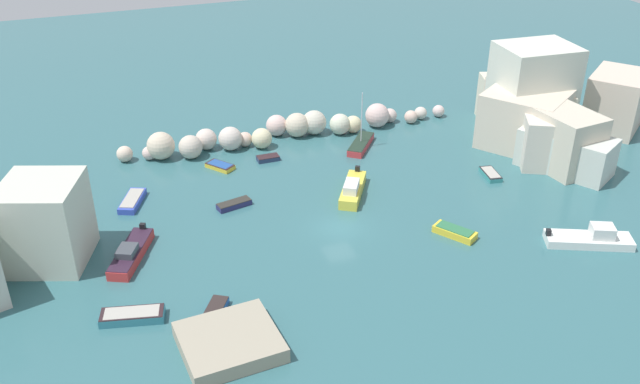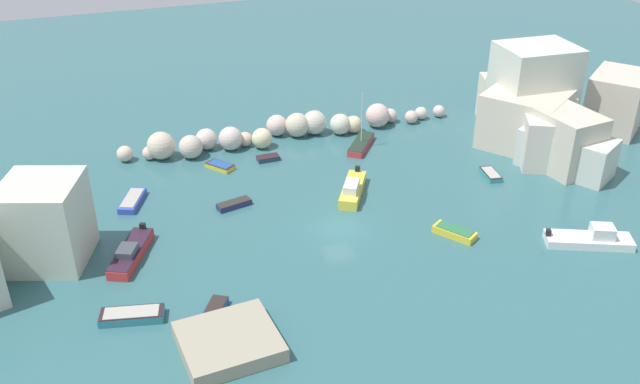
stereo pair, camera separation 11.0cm
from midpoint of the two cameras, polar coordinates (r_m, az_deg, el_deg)
name	(u,v)px [view 2 (the right image)]	position (r m, az deg, el deg)	size (l,w,h in m)	color
cove_water	(339,228)	(57.96, 1.66, -2.96)	(160.00, 160.00, 0.00)	#33646A
cliff_headland_right	(545,112)	(75.86, 18.07, 6.26)	(21.47, 20.18, 9.75)	beige
rock_breakwater	(277,131)	(72.98, -3.53, 5.06)	(36.31, 4.71, 2.79)	beige
stone_dock	(229,342)	(46.01, -7.45, -12.16)	(6.15, 5.69, 1.08)	#9F9680
moored_boat_0	(353,189)	(62.50, 2.75, 0.23)	(4.56, 6.04, 1.73)	yellow
moored_boat_1	(220,166)	(68.15, -8.18, 2.15)	(2.74, 3.05, 0.48)	yellow
moored_boat_2	(132,315)	(49.68, -15.19, -9.79)	(4.57, 2.51, 0.68)	teal
moored_boat_3	(591,239)	(59.65, 21.50, -3.60)	(7.04, 4.71, 1.74)	white
moored_boat_4	(132,201)	(63.49, -15.16, -0.69)	(2.95, 4.29, 0.62)	blue
moored_boat_5	(215,309)	(49.17, -8.56, -9.53)	(2.31, 2.76, 0.55)	blue
moored_boat_6	(234,204)	(61.27, -7.05, -1.00)	(3.20, 1.68, 0.53)	navy
moored_boat_7	(491,174)	(67.84, 13.95, 1.43)	(1.72, 2.99, 0.48)	teal
moored_boat_8	(268,158)	(69.20, -4.25, 2.80)	(2.20, 1.15, 0.48)	navy
moored_boat_9	(361,144)	(71.78, 3.45, 3.96)	(4.47, 5.08, 6.01)	#C8373A
moored_boat_10	(455,232)	(57.81, 11.10, -3.27)	(3.04, 3.70, 0.68)	yellow
moored_boat_11	(131,253)	(55.82, -15.29, -4.85)	(4.27, 6.43, 1.40)	red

